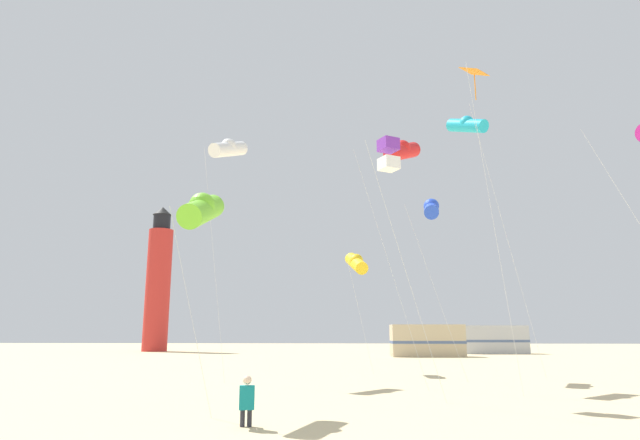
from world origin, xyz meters
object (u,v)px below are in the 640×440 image
at_px(kite_flyer_standing, 247,400).
at_px(rv_van_silver, 494,340).
at_px(kite_tube_blue, 431,208).
at_px(kite_diamond_orange, 476,85).
at_px(lighthouse_distant, 158,282).
at_px(kite_tube_cyan, 467,125).
at_px(rv_van_tan, 427,341).
at_px(kite_tube_lime, 202,210).
at_px(kite_tube_white, 228,149).
at_px(kite_tube_gold, 356,263).
at_px(kite_tube_scarlet, 402,151).
at_px(kite_box_violet, 389,155).

xyz_separation_m(kite_flyer_standing, rv_van_silver, (16.87, 44.49, 0.78)).
relative_size(kite_tube_blue, kite_diamond_orange, 0.71).
relative_size(kite_diamond_orange, lighthouse_distant, 0.74).
bearing_deg(kite_flyer_standing, kite_tube_cyan, -132.44).
relative_size(kite_tube_cyan, lighthouse_distant, 0.81).
bearing_deg(kite_flyer_standing, rv_van_tan, -115.75).
bearing_deg(kite_diamond_orange, kite_tube_lime, -150.90).
height_order(kite_tube_lime, rv_van_tan, kite_tube_lime).
xyz_separation_m(kite_flyer_standing, lighthouse_distant, (-19.96, 48.99, 7.22)).
bearing_deg(kite_tube_white, kite_tube_gold, 38.51).
bearing_deg(kite_tube_lime, rv_van_tan, 72.60).
xyz_separation_m(kite_tube_white, kite_tube_blue, (9.91, 1.55, -2.77)).
xyz_separation_m(kite_flyer_standing, kite_diamond_orange, (7.37, 7.28, 11.00)).
distance_m(kite_flyer_standing, kite_tube_gold, 18.01).
relative_size(kite_tube_white, rv_van_tan, 1.77).
bearing_deg(rv_van_tan, kite_tube_scarlet, -102.46).
bearing_deg(kite_tube_blue, kite_tube_gold, 137.72).
bearing_deg(kite_tube_gold, kite_box_violet, -84.54).
distance_m(kite_tube_cyan, rv_van_tan, 25.23).
xyz_separation_m(kite_tube_cyan, kite_tube_gold, (-5.91, 2.40, -6.97)).
xyz_separation_m(kite_tube_lime, rv_van_tan, (10.95, 34.93, -4.17)).
xyz_separation_m(kite_flyer_standing, rv_van_tan, (9.11, 37.09, 0.78)).
height_order(kite_flyer_standing, kite_tube_gold, kite_tube_gold).
xyz_separation_m(kite_tube_blue, lighthouse_distant, (-26.37, 35.35, -0.29)).
bearing_deg(rv_van_silver, kite_flyer_standing, -113.94).
bearing_deg(kite_tube_white, kite_tube_blue, 8.89).
bearing_deg(kite_tube_blue, kite_box_violet, -108.37).
height_order(kite_tube_blue, rv_van_tan, kite_tube_blue).
bearing_deg(rv_van_silver, kite_tube_blue, -111.90).
xyz_separation_m(kite_tube_lime, kite_tube_white, (-1.66, 9.93, 5.34)).
height_order(kite_flyer_standing, kite_tube_scarlet, kite_tube_scarlet).
bearing_deg(kite_tube_scarlet, rv_van_tan, 80.68).
height_order(kite_tube_scarlet, kite_diamond_orange, kite_diamond_orange).
height_order(kite_tube_blue, lighthouse_distant, lighthouse_distant).
relative_size(kite_flyer_standing, kite_tube_cyan, 0.09).
distance_m(kite_box_violet, rv_van_silver, 41.51).
height_order(kite_tube_white, kite_box_violet, kite_tube_white).
xyz_separation_m(kite_tube_lime, kite_box_violet, (5.62, 3.55, 2.73)).
bearing_deg(kite_tube_cyan, rv_van_tan, 88.72).
height_order(kite_tube_cyan, kite_tube_gold, kite_tube_cyan).
relative_size(kite_tube_lime, rv_van_silver, 0.95).
relative_size(kite_tube_white, kite_tube_blue, 1.31).
distance_m(kite_tube_cyan, lighthouse_distant, 44.97).
distance_m(kite_tube_lime, kite_box_violet, 7.18).
height_order(kite_tube_lime, kite_tube_blue, kite_tube_blue).
bearing_deg(kite_diamond_orange, rv_van_silver, 75.68).
xyz_separation_m(kite_tube_blue, kite_tube_cyan, (2.19, 0.98, 4.72)).
height_order(kite_tube_scarlet, rv_van_tan, kite_tube_scarlet).
relative_size(kite_box_violet, kite_tube_cyan, 0.65).
bearing_deg(rv_van_tan, kite_tube_cyan, -94.42).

